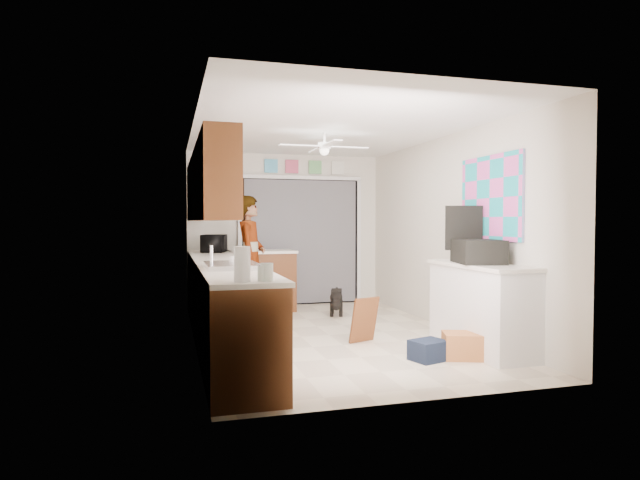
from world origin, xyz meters
TOP-DOWN VIEW (x-y plane):
  - floor at (0.00, 0.00)m, footprint 5.00×5.00m
  - ceiling at (0.00, 0.00)m, footprint 5.00×5.00m
  - wall_back at (0.00, 2.50)m, footprint 3.20×0.00m
  - wall_front at (0.00, -2.50)m, footprint 3.20×0.00m
  - wall_left at (-1.60, 0.00)m, footprint 0.00×5.00m
  - wall_right at (1.60, 0.00)m, footprint 0.00×5.00m
  - left_base_cabinets at (-1.30, 0.00)m, footprint 0.60×4.80m
  - left_countertop at (-1.29, 0.00)m, footprint 0.62×4.80m
  - upper_cabinets at (-1.44, 0.20)m, footprint 0.32×4.00m
  - sink_basin at (-1.29, -1.00)m, footprint 0.50×0.76m
  - faucet at (-1.48, -1.00)m, footprint 0.03×0.03m
  - peninsula_base at (-0.50, 2.00)m, footprint 1.00×0.60m
  - peninsula_top at (-0.50, 2.00)m, footprint 1.04×0.64m
  - back_opening_recess at (0.25, 2.47)m, footprint 2.00×0.06m
  - curtain_panel at (0.25, 2.43)m, footprint 1.90×0.03m
  - door_trim_left at (-0.77, 2.44)m, footprint 0.06×0.04m
  - door_trim_right at (1.27, 2.44)m, footprint 0.06×0.04m
  - door_trim_head at (0.25, 2.44)m, footprint 2.10×0.04m
  - header_frame_1 at (-0.25, 2.47)m, footprint 0.22×0.02m
  - header_frame_2 at (0.10, 2.47)m, footprint 0.22×0.02m
  - header_frame_3 at (0.50, 2.47)m, footprint 0.22×0.02m
  - header_frame_4 at (0.90, 2.47)m, footprint 0.22×0.02m
  - route66_sign at (-0.95, 2.47)m, footprint 0.22×0.02m
  - right_counter_base at (1.35, -1.20)m, footprint 0.50×1.40m
  - right_counter_top at (1.34, -1.20)m, footprint 0.54×1.44m
  - abstract_painting at (1.58, -1.00)m, footprint 0.03×1.15m
  - ceiling_fan at (0.00, 0.20)m, footprint 1.14×1.14m
  - microwave at (-1.24, 1.65)m, footprint 0.42×0.53m
  - cup at (-1.24, -0.83)m, footprint 0.14×0.14m
  - jar_a at (-1.17, -2.25)m, footprint 0.13×0.13m
  - jar_b at (-1.20, -2.25)m, footprint 0.08×0.08m
  - paper_towel_roll at (-1.35, -2.25)m, footprint 0.15×0.15m
  - suitcase at (1.32, -1.17)m, footprint 0.58×0.68m
  - suitcase_rim at (1.32, -1.17)m, footprint 0.57×0.67m
  - suitcase_lid at (1.32, -0.88)m, footprint 0.41×0.13m
  - cardboard_box at (1.00, -1.44)m, footprint 0.49×0.43m
  - navy_crate at (0.61, -1.42)m, footprint 0.40×0.36m
  - cabinet_door_panel at (0.27, -0.51)m, footprint 0.38×0.25m
  - man at (-0.78, 1.27)m, footprint 0.59×0.73m
  - dog at (0.51, 1.29)m, footprint 0.39×0.58m

SIDE VIEW (x-z plane):
  - floor at x=0.00m, z-range 0.00..0.00m
  - navy_crate at x=0.61m, z-range 0.00..0.20m
  - cardboard_box at x=1.00m, z-range 0.00..0.26m
  - dog at x=0.51m, z-range 0.00..0.42m
  - cabinet_door_panel at x=0.27m, z-range 0.00..0.52m
  - left_base_cabinets at x=-1.30m, z-range 0.00..0.90m
  - peninsula_base at x=-0.50m, z-range 0.00..0.90m
  - right_counter_base at x=1.35m, z-range 0.00..0.90m
  - man at x=-0.78m, z-range 0.00..1.75m
  - left_countertop at x=-1.29m, z-range 0.90..0.94m
  - peninsula_top at x=-0.50m, z-range 0.90..0.94m
  - right_counter_top at x=1.34m, z-range 0.90..0.94m
  - sink_basin at x=-1.29m, z-range 0.92..0.98m
  - suitcase_rim at x=1.32m, z-range 0.95..0.97m
  - cup at x=-1.24m, z-range 0.94..1.04m
  - jar_b at x=-1.20m, z-range 0.94..1.06m
  - jar_a at x=-1.17m, z-range 0.94..1.08m
  - faucet at x=-1.48m, z-range 0.94..1.16m
  - back_opening_recess at x=0.25m, z-range 0.00..2.10m
  - door_trim_left at x=-0.77m, z-range 0.00..2.10m
  - door_trim_right at x=1.27m, z-range 0.00..2.10m
  - curtain_panel at x=0.25m, z-range 0.03..2.08m
  - suitcase at x=1.32m, z-range 0.94..1.19m
  - microwave at x=-1.24m, z-range 0.94..1.20m
  - paper_towel_roll at x=-1.35m, z-range 0.94..1.20m
  - wall_back at x=0.00m, z-range -0.35..2.85m
  - wall_front at x=0.00m, z-range -0.35..2.85m
  - wall_left at x=-1.60m, z-range -1.25..3.75m
  - wall_right at x=1.60m, z-range -1.25..3.75m
  - suitcase_lid at x=1.32m, z-range 1.07..1.57m
  - abstract_painting at x=1.58m, z-range 1.17..2.12m
  - upper_cabinets at x=-1.44m, z-range 1.40..2.20m
  - door_trim_head at x=0.25m, z-range 2.09..2.15m
  - header_frame_1 at x=-0.25m, z-range 2.19..2.41m
  - header_frame_2 at x=0.10m, z-range 2.19..2.41m
  - header_frame_3 at x=0.50m, z-range 2.19..2.41m
  - header_frame_4 at x=0.90m, z-range 2.19..2.41m
  - route66_sign at x=-0.95m, z-range 2.17..2.43m
  - ceiling_fan at x=0.00m, z-range 2.20..2.44m
  - ceiling at x=0.00m, z-range 2.50..2.50m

